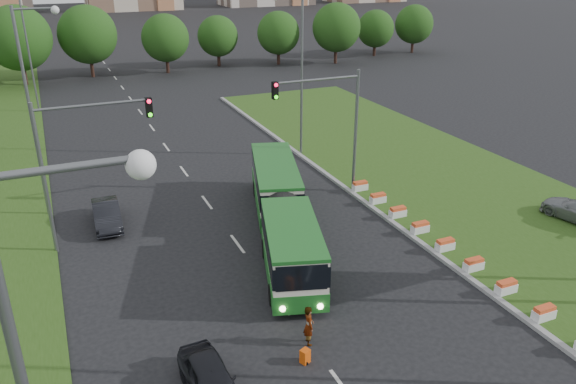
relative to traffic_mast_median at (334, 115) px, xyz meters
name	(u,v)px	position (x,y,z in m)	size (l,w,h in m)	color
ground	(339,287)	(-4.78, -10.00, -5.35)	(360.00, 360.00, 0.00)	black
grass_median	(453,185)	(8.22, -2.00, -5.27)	(14.00, 60.00, 0.15)	#2C4F16
median_kerb	(364,201)	(1.27, -2.00, -5.26)	(0.30, 60.00, 0.18)	#949494
lane_markings	(178,163)	(-7.78, 10.00, -5.35)	(0.20, 100.00, 0.01)	beige
flower_planters	(445,244)	(1.92, -9.20, -4.90)	(1.10, 18.10, 0.60)	white
traffic_mast_median	(334,115)	(0.00, 0.00, 0.00)	(5.76, 0.32, 8.00)	slate
traffic_mast_left	(75,151)	(-15.16, -1.00, 0.00)	(5.76, 0.32, 8.00)	slate
street_lamps	(211,118)	(-7.78, 0.00, 0.65)	(36.00, 60.00, 12.00)	slate
tree_line	(211,35)	(5.22, 45.00, -0.85)	(120.00, 8.00, 9.00)	#1D4813
articulated_bus	(278,211)	(-5.45, -4.17, -3.77)	(2.44, 15.64, 2.57)	white
car_left_near	(210,380)	(-12.26, -14.35, -4.68)	(1.57, 3.91, 1.33)	black
car_left_far	(107,215)	(-13.92, 1.12, -4.66)	(1.46, 4.18, 1.38)	black
pedestrian	(309,325)	(-7.85, -13.12, -4.49)	(0.63, 0.41, 1.73)	gray
shopping_trolley	(305,356)	(-8.47, -14.12, -5.06)	(0.34, 0.36, 0.59)	#EA500C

